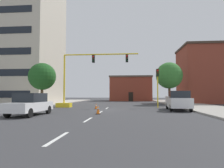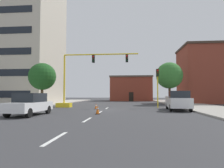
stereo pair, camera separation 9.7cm
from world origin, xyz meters
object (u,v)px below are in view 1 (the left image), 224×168
at_px(sedan_white_near_left, 30,104).
at_px(traffic_cone_roadside_a, 98,110).
at_px(pickup_truck_white, 178,101).
at_px(traffic_cone_roadside_b, 96,106).
at_px(traffic_signal_gantry, 75,89).
at_px(tree_left_near, 42,77).
at_px(traffic_light_pole_right, 158,79).
at_px(tree_right_mid, 169,76).

distance_m(sedan_white_near_left, traffic_cone_roadside_a, 5.37).
bearing_deg(pickup_truck_white, traffic_cone_roadside_b, 174.73).
bearing_deg(traffic_cone_roadside_b, traffic_signal_gantry, 137.97).
distance_m(traffic_signal_gantry, tree_left_near, 5.22).
xyz_separation_m(pickup_truck_white, traffic_cone_roadside_b, (-8.72, 0.80, -0.68)).
distance_m(tree_left_near, sedan_white_near_left, 12.11).
xyz_separation_m(traffic_light_pole_right, sedan_white_near_left, (-11.24, -9.99, -2.64)).
relative_size(sedan_white_near_left, traffic_cone_roadside_a, 6.25).
height_order(pickup_truck_white, traffic_cone_roadside_b, pickup_truck_white).
bearing_deg(traffic_cone_roadside_a, traffic_light_pole_right, 54.58).
xyz_separation_m(pickup_truck_white, sedan_white_near_left, (-12.76, -6.22, -0.09)).
xyz_separation_m(sedan_white_near_left, traffic_cone_roadside_a, (5.15, 1.43, -0.53)).
distance_m(traffic_signal_gantry, tree_right_mid, 15.44).
xyz_separation_m(traffic_cone_roadside_a, traffic_cone_roadside_b, (-1.11, 5.59, -0.06)).
bearing_deg(sedan_white_near_left, traffic_light_pole_right, 41.64).
bearing_deg(traffic_signal_gantry, tree_left_near, 168.03).
height_order(traffic_signal_gantry, tree_right_mid, traffic_signal_gantry).
height_order(pickup_truck_white, traffic_cone_roadside_a, pickup_truck_white).
relative_size(traffic_light_pole_right, tree_left_near, 0.81).
relative_size(traffic_signal_gantry, traffic_light_pole_right, 2.17).
relative_size(traffic_cone_roadside_a, traffic_cone_roadside_b, 1.21).
distance_m(tree_left_near, traffic_cone_roadside_b, 9.74).
distance_m(traffic_signal_gantry, pickup_truck_white, 12.61).
height_order(traffic_light_pole_right, sedan_white_near_left, traffic_light_pole_right).
xyz_separation_m(tree_right_mid, sedan_white_near_left, (-14.10, -17.43, -3.77)).
bearing_deg(tree_left_near, traffic_cone_roadside_a, -46.12).
height_order(traffic_signal_gantry, sedan_white_near_left, traffic_signal_gantry).
bearing_deg(traffic_signal_gantry, sedan_white_near_left, -94.55).
relative_size(tree_right_mid, traffic_cone_roadside_b, 11.20).
bearing_deg(tree_right_mid, pickup_truck_white, -96.80).
bearing_deg(pickup_truck_white, traffic_signal_gantry, 162.67).
bearing_deg(traffic_light_pole_right, traffic_cone_roadside_a, -125.42).
distance_m(tree_right_mid, sedan_white_near_left, 22.74).
bearing_deg(traffic_light_pole_right, sedan_white_near_left, -138.36).
bearing_deg(sedan_white_near_left, traffic_cone_roadside_b, 60.08).
height_order(tree_left_near, sedan_white_near_left, tree_left_near).
bearing_deg(traffic_cone_roadside_a, pickup_truck_white, 32.17).
distance_m(tree_right_mid, traffic_cone_roadside_b, 15.12).
bearing_deg(traffic_cone_roadside_a, tree_right_mid, 60.79).
xyz_separation_m(tree_left_near, pickup_truck_white, (16.79, -4.76, -3.08)).
bearing_deg(sedan_white_near_left, traffic_signal_gantry, 85.45).
relative_size(tree_right_mid, tree_left_near, 1.15).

